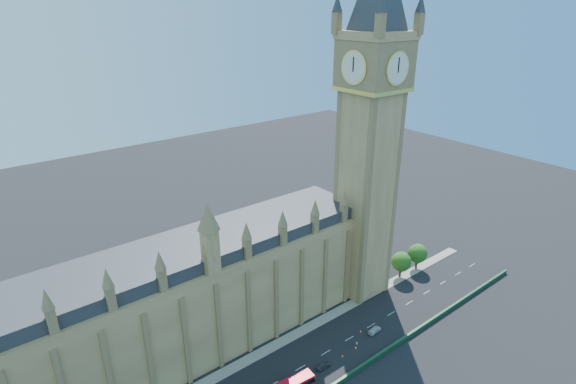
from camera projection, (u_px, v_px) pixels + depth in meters
ground at (287, 376)px, 101.38m from camera, size 400.00×400.00×0.00m
palace_westminster at (134, 321)px, 97.77m from camera, size 120.00×20.00×28.00m
elizabeth_tower at (372, 104)px, 112.26m from camera, size 20.59×20.59×105.00m
kerb_north at (262, 352)px, 108.25m from camera, size 160.00×3.00×0.16m
tree_east_near at (402, 261)px, 136.32m from camera, size 6.00×6.00×8.50m
tree_east_far at (418, 253)px, 140.88m from camera, size 6.00×6.00×8.50m
car_grey at (323, 366)px, 103.44m from camera, size 3.87×1.58×1.32m
car_silver at (306, 381)px, 99.09m from camera, size 4.80×2.11×1.53m
car_white at (375, 330)px, 114.85m from camera, size 4.48×2.21×1.25m
cone_a at (342, 356)px, 106.61m from camera, size 0.43×0.43×0.65m
cone_b at (356, 348)px, 109.15m from camera, size 0.58×0.58×0.77m
cone_c at (361, 331)px, 114.67m from camera, size 0.56×0.56×0.75m
cone_d at (357, 343)px, 110.69m from camera, size 0.53×0.53×0.78m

